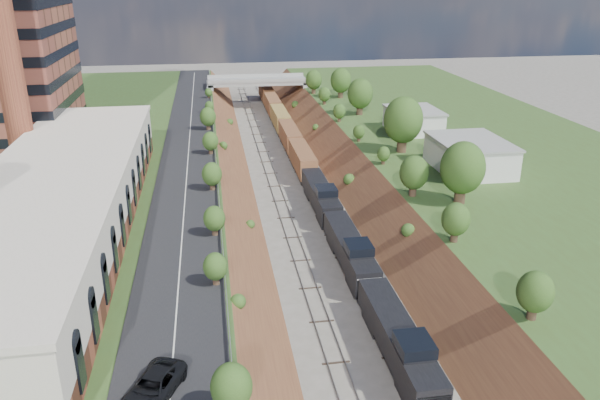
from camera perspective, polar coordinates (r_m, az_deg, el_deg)
The scene contains 17 objects.
platform_left at distance 88.64m, azimuth -22.16°, elevation 1.05°, with size 44.00×180.00×5.00m, color #3A5222.
platform_right at distance 97.12m, azimuth 19.13°, elevation 3.13°, with size 44.00×180.00×5.00m, color #3A5222.
embankment_left at distance 86.95m, azimuth -7.73°, elevation 0.34°, with size 7.07×180.00×7.07m, color brown.
embankment_right at distance 89.92m, azimuth 6.41°, elevation 1.11°, with size 7.07×180.00×7.07m, color brown.
rail_left_track at distance 87.42m, azimuth -2.22°, elevation 0.70°, with size 1.58×180.00×0.18m, color gray.
rail_right_track at distance 88.13m, azimuth 1.14°, elevation 0.89°, with size 1.58×180.00×0.18m, color gray.
road at distance 85.38m, azimuth -10.91°, elevation 3.34°, with size 8.00×180.00×0.10m, color black.
guardrail at distance 84.97m, azimuth -8.17°, elevation 3.78°, with size 0.10×171.00×0.70m.
commercial_building at distance 65.37m, azimuth -22.56°, elevation -0.29°, with size 14.30×62.30×7.00m.
smokestack at distance 81.24m, azimuth -27.11°, elevation 14.99°, with size 3.20×3.20×40.00m, color brown.
overpass at distance 146.16m, azimuth -4.17°, elevation 10.96°, with size 24.50×8.30×7.40m.
white_building_near at distance 84.85m, azimuth 16.22°, elevation 4.14°, with size 9.00×12.00×4.00m, color silver.
white_building_far at distance 104.34m, azimuth 11.00°, elevation 7.57°, with size 8.00×10.00×3.60m, color silver.
tree_right_large at distance 71.11m, azimuth 15.58°, elevation 3.00°, with size 5.25×5.25×7.61m.
tree_left_crest at distance 47.62m, azimuth -7.67°, elevation -8.69°, with size 2.45×2.45×3.55m.
freight_train at distance 101.63m, azimuth -0.34°, elevation 5.03°, with size 2.72×125.00×4.55m.
suv at distance 40.44m, azimuth -14.12°, elevation -17.26°, with size 2.57×5.57×1.55m, color black.
Camera 1 is at (-11.94, -21.40, 30.56)m, focal length 35.00 mm.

